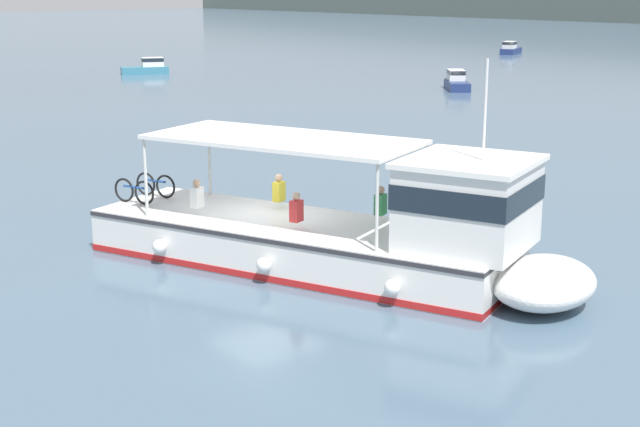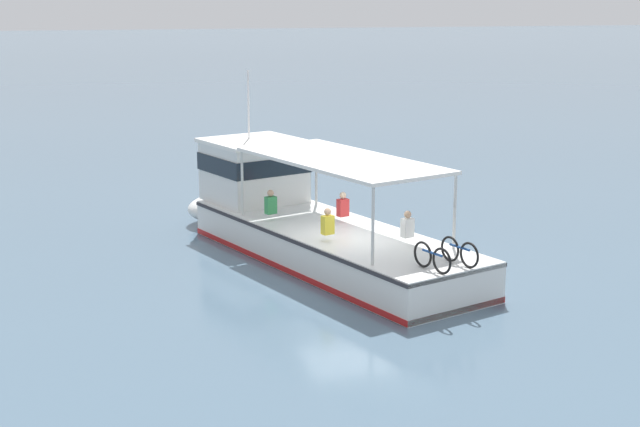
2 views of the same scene
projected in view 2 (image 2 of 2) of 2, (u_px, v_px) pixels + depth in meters
The scene contains 2 objects.
ground_plane at pixel (348, 276), 25.68m from camera, with size 400.00×400.00×0.00m, color slate.
ferry_main at pixel (301, 219), 27.93m from camera, with size 13.01×7.14×5.32m.
Camera 2 is at (-23.54, 7.12, 7.64)m, focal length 51.55 mm.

